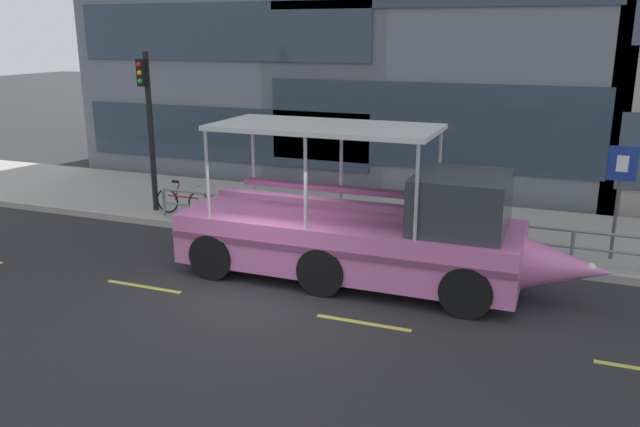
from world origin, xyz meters
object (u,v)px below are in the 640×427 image
at_px(traffic_light_pole, 148,117).
at_px(parking_sign, 620,183).
at_px(duck_tour_boat, 372,234).
at_px(pedestrian_near_bow, 503,208).
at_px(leaned_bicycle, 183,201).

distance_m(traffic_light_pole, parking_sign, 12.09).
xyz_separation_m(traffic_light_pole, parking_sign, (12.05, 0.28, -0.93)).
xyz_separation_m(duck_tour_boat, pedestrian_near_bow, (2.35, 2.90, 0.06)).
bearing_deg(traffic_light_pole, leaned_bicycle, -4.82).
bearing_deg(parking_sign, leaned_bicycle, -178.11).
xyz_separation_m(parking_sign, leaned_bicycle, (-11.03, -0.36, -1.37)).
bearing_deg(traffic_light_pole, parking_sign, 1.32).
height_order(parking_sign, pedestrian_near_bow, parking_sign).
height_order(leaned_bicycle, pedestrian_near_bow, pedestrian_near_bow).
relative_size(traffic_light_pole, pedestrian_near_bow, 2.85).
distance_m(parking_sign, leaned_bicycle, 11.12).
distance_m(parking_sign, pedestrian_near_bow, 2.56).
xyz_separation_m(leaned_bicycle, duck_tour_boat, (6.25, -2.47, 0.50)).
relative_size(duck_tour_boat, pedestrian_near_bow, 5.75).
height_order(traffic_light_pole, leaned_bicycle, traffic_light_pole).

